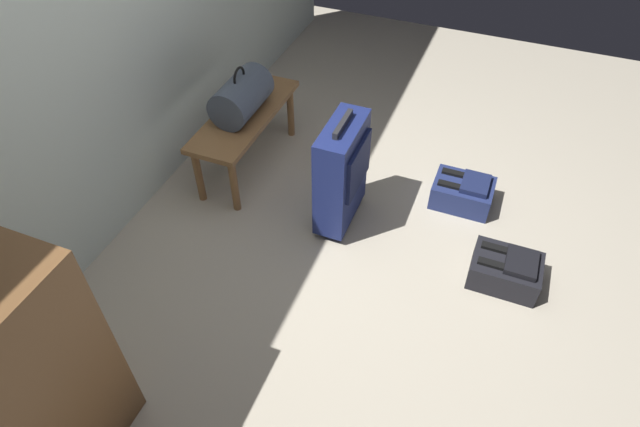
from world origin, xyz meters
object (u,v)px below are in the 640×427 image
object	(u,v)px
side_cabinet	(23,380)
backpack_navy	(463,192)
suitcase_upright_navy	(342,173)
backpack_dark	(506,270)
bench	(245,121)
cell_phone	(259,86)
duffel_bag_slate	(241,96)

from	to	relation	value
side_cabinet	backpack_navy	bearing A→B (deg)	-31.30
suitcase_upright_navy	side_cabinet	xyz separation A→B (m)	(-1.79, 0.66, 0.16)
suitcase_upright_navy	backpack_dark	bearing A→B (deg)	-96.97
suitcase_upright_navy	backpack_navy	xyz separation A→B (m)	(0.44, -0.69, -0.30)
bench	suitcase_upright_navy	xyz separation A→B (m)	(-0.28, -0.79, 0.02)
backpack_navy	side_cabinet	xyz separation A→B (m)	(-2.23, 1.35, 0.46)
bench	backpack_dark	world-z (taller)	bench
cell_phone	backpack_navy	world-z (taller)	cell_phone
side_cabinet	cell_phone	bearing A→B (deg)	4.34
cell_phone	backpack_dark	bearing A→B (deg)	-111.24
suitcase_upright_navy	backpack_navy	bearing A→B (deg)	-57.85
duffel_bag_slate	suitcase_upright_navy	world-z (taller)	duffel_bag_slate
backpack_dark	side_cabinet	bearing A→B (deg)	134.27
backpack_navy	duffel_bag_slate	bearing A→B (deg)	96.42
backpack_navy	side_cabinet	distance (m)	2.65
duffel_bag_slate	backpack_dark	bearing A→B (deg)	-102.19
suitcase_upright_navy	backpack_navy	world-z (taller)	suitcase_upright_navy
bench	side_cabinet	xyz separation A→B (m)	(-2.07, -0.13, 0.18)
bench	backpack_dark	size ratio (longest dim) A/B	2.63
suitcase_upright_navy	side_cabinet	distance (m)	1.92
bench	cell_phone	bearing A→B (deg)	8.83
duffel_bag_slate	side_cabinet	distance (m)	2.06
backpack_navy	backpack_dark	world-z (taller)	same
duffel_bag_slate	backpack_navy	xyz separation A→B (m)	(0.17, -1.49, -0.48)
cell_phone	backpack_dark	xyz separation A→B (m)	(-0.73, -1.89, -0.35)
bench	backpack_navy	world-z (taller)	bench
backpack_navy	side_cabinet	size ratio (longest dim) A/B	0.35
bench	duffel_bag_slate	size ratio (longest dim) A/B	2.27
bench	duffel_bag_slate	xyz separation A→B (m)	(-0.01, 0.00, 0.20)
bench	backpack_navy	size ratio (longest dim) A/B	2.63
cell_phone	backpack_dark	size ratio (longest dim) A/B	0.38
backpack_dark	side_cabinet	size ratio (longest dim) A/B	0.35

